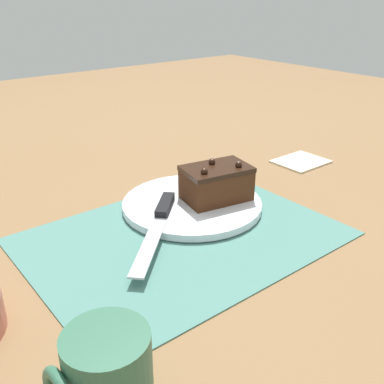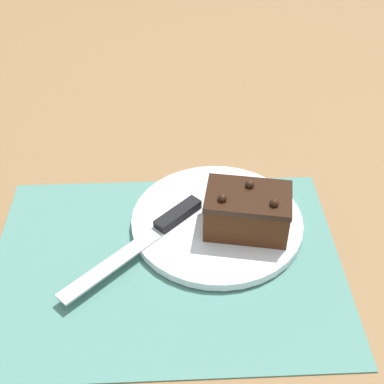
% 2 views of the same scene
% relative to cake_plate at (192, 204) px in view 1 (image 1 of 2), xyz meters
% --- Properties ---
extents(ground_plane, '(3.00, 3.00, 0.00)m').
position_rel_cake_plate_xyz_m(ground_plane, '(0.07, 0.07, -0.01)').
color(ground_plane, olive).
extents(placemat_woven, '(0.46, 0.34, 0.00)m').
position_rel_cake_plate_xyz_m(placemat_woven, '(0.07, 0.07, -0.01)').
color(placemat_woven, slate).
rests_on(placemat_woven, ground_plane).
extents(cake_plate, '(0.24, 0.24, 0.01)m').
position_rel_cake_plate_xyz_m(cake_plate, '(0.00, 0.00, 0.00)').
color(cake_plate, white).
rests_on(cake_plate, placemat_woven).
extents(chocolate_cake, '(0.13, 0.09, 0.07)m').
position_rel_cake_plate_xyz_m(chocolate_cake, '(-0.04, 0.02, 0.04)').
color(chocolate_cake, '#472614').
rests_on(chocolate_cake, cake_plate).
extents(serving_knife, '(0.19, 0.18, 0.01)m').
position_rel_cake_plate_xyz_m(serving_knife, '(0.08, 0.02, 0.01)').
color(serving_knife, black).
rests_on(serving_knife, cake_plate).
extents(coffee_mug, '(0.09, 0.08, 0.09)m').
position_rel_cake_plate_xyz_m(coffee_mug, '(0.32, 0.28, 0.04)').
color(coffee_mug, '#33664C').
rests_on(coffee_mug, ground_plane).
extents(folded_napkin, '(0.11, 0.09, 0.01)m').
position_rel_cake_plate_xyz_m(folded_napkin, '(-0.33, -0.03, -0.01)').
color(folded_napkin, beige).
rests_on(folded_napkin, ground_plane).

